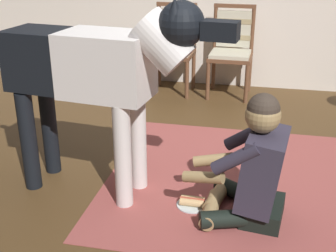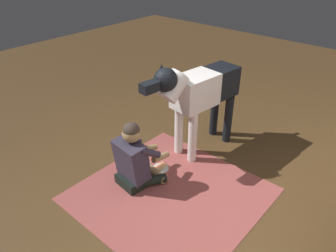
{
  "view_description": "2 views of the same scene",
  "coord_description": "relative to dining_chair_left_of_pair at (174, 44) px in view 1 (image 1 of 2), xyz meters",
  "views": [
    {
      "loc": [
        0.38,
        -2.87,
        1.65
      ],
      "look_at": [
        -0.23,
        -0.06,
        0.45
      ],
      "focal_mm": 48.35,
      "sensor_mm": 36.0,
      "label": 1
    },
    {
      "loc": [
        2.41,
        1.91,
        2.58
      ],
      "look_at": [
        -0.12,
        -0.29,
        0.6
      ],
      "focal_mm": 34.75,
      "sensor_mm": 36.0,
      "label": 2
    }
  ],
  "objects": [
    {
      "name": "area_rug",
      "position": [
        0.89,
        -2.04,
        -0.54
      ],
      "size": [
        1.89,
        1.92,
        0.01
      ],
      "primitive_type": "cube",
      "color": "#954641",
      "rests_on": "ground"
    },
    {
      "name": "dining_chair_right_of_pair",
      "position": [
        0.65,
        -0.0,
        0.0
      ],
      "size": [
        0.47,
        0.48,
        0.98
      ],
      "color": "brown",
      "rests_on": "ground"
    },
    {
      "name": "ground_plane",
      "position": [
        0.63,
        -2.12,
        -0.54
      ],
      "size": [
        13.37,
        13.37,
        0.0
      ],
      "primitive_type": "plane",
      "color": "#4D351C"
    },
    {
      "name": "hot_dog_on_plate",
      "position": [
        0.62,
        -2.44,
        -0.52
      ],
      "size": [
        0.21,
        0.21,
        0.06
      ],
      "color": "silver",
      "rests_on": "ground"
    },
    {
      "name": "person_sitting_on_floor",
      "position": [
        1.0,
        -2.49,
        -0.2
      ],
      "size": [
        0.65,
        0.57,
        0.83
      ],
      "color": "black",
      "rests_on": "ground"
    },
    {
      "name": "large_dog",
      "position": [
        -0.03,
        -2.36,
        0.33
      ],
      "size": [
        1.69,
        0.47,
        1.36
      ],
      "color": "silver",
      "rests_on": "ground"
    },
    {
      "name": "dining_chair_left_of_pair",
      "position": [
        0.0,
        0.0,
        0.0
      ],
      "size": [
        0.47,
        0.47,
        0.98
      ],
      "color": "brown",
      "rests_on": "ground"
    }
  ]
}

